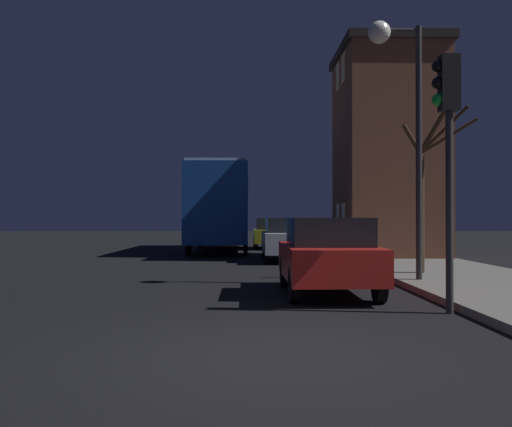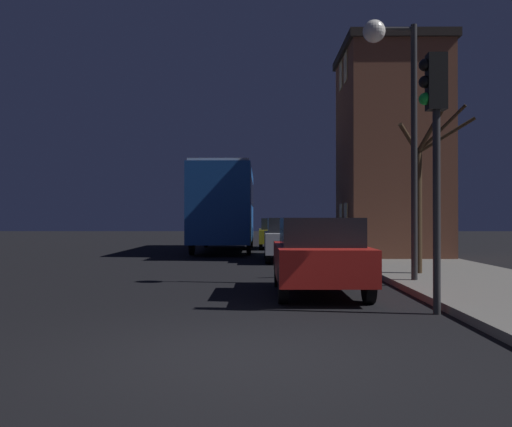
{
  "view_description": "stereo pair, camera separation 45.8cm",
  "coord_description": "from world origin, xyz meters",
  "px_view_note": "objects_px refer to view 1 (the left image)",
  "views": [
    {
      "loc": [
        -0.22,
        -6.38,
        1.53
      ],
      "look_at": [
        0.12,
        11.77,
        1.67
      ],
      "focal_mm": 40.0,
      "sensor_mm": 36.0,
      "label": 1
    },
    {
      "loc": [
        0.24,
        -6.38,
        1.53
      ],
      "look_at": [
        0.12,
        11.77,
        1.67
      ],
      "focal_mm": 40.0,
      "sensor_mm": 36.0,
      "label": 2
    }
  ],
  "objects_px": {
    "streetlamp": "(397,86)",
    "car_mid_lane": "(289,238)",
    "car_far_lane": "(272,233)",
    "bus": "(220,202)",
    "car_near_lane": "(327,254)",
    "bare_tree": "(424,191)",
    "traffic_light": "(447,128)"
  },
  "relations": [
    {
      "from": "streetlamp",
      "to": "car_mid_lane",
      "type": "bearing_deg",
      "value": 104.2
    },
    {
      "from": "car_far_lane",
      "to": "bus",
      "type": "bearing_deg",
      "value": -143.72
    },
    {
      "from": "bus",
      "to": "car_near_lane",
      "type": "bearing_deg",
      "value": -79.57
    },
    {
      "from": "bus",
      "to": "car_near_lane",
      "type": "height_order",
      "value": "bus"
    },
    {
      "from": "streetlamp",
      "to": "bus",
      "type": "xyz_separation_m",
      "value": [
        -4.63,
        13.83,
        -2.26
      ]
    },
    {
      "from": "car_mid_lane",
      "to": "car_far_lane",
      "type": "bearing_deg",
      "value": 91.62
    },
    {
      "from": "car_near_lane",
      "to": "bare_tree",
      "type": "bearing_deg",
      "value": 45.8
    },
    {
      "from": "streetlamp",
      "to": "traffic_light",
      "type": "height_order",
      "value": "streetlamp"
    },
    {
      "from": "traffic_light",
      "to": "car_near_lane",
      "type": "height_order",
      "value": "traffic_light"
    },
    {
      "from": "bus",
      "to": "car_far_lane",
      "type": "height_order",
      "value": "bus"
    },
    {
      "from": "streetlamp",
      "to": "bare_tree",
      "type": "relative_size",
      "value": 1.4
    },
    {
      "from": "streetlamp",
      "to": "bare_tree",
      "type": "height_order",
      "value": "streetlamp"
    },
    {
      "from": "streetlamp",
      "to": "car_mid_lane",
      "type": "relative_size",
      "value": 1.42
    },
    {
      "from": "car_mid_lane",
      "to": "car_near_lane",
      "type": "bearing_deg",
      "value": -89.55
    },
    {
      "from": "traffic_light",
      "to": "car_mid_lane",
      "type": "distance_m",
      "value": 11.59
    },
    {
      "from": "traffic_light",
      "to": "bus",
      "type": "relative_size",
      "value": 0.42
    },
    {
      "from": "bare_tree",
      "to": "car_far_lane",
      "type": "relative_size",
      "value": 1.08
    },
    {
      "from": "streetlamp",
      "to": "car_mid_lane",
      "type": "height_order",
      "value": "streetlamp"
    },
    {
      "from": "traffic_light",
      "to": "streetlamp",
      "type": "bearing_deg",
      "value": 86.7
    },
    {
      "from": "streetlamp",
      "to": "bus",
      "type": "height_order",
      "value": "streetlamp"
    },
    {
      "from": "bare_tree",
      "to": "streetlamp",
      "type": "bearing_deg",
      "value": -125.59
    },
    {
      "from": "bus",
      "to": "car_mid_lane",
      "type": "relative_size",
      "value": 2.37
    },
    {
      "from": "car_near_lane",
      "to": "bus",
      "type": "bearing_deg",
      "value": 100.43
    },
    {
      "from": "streetlamp",
      "to": "bare_tree",
      "type": "xyz_separation_m",
      "value": [
        1.09,
        1.52,
        -2.32
      ]
    },
    {
      "from": "streetlamp",
      "to": "car_near_lane",
      "type": "height_order",
      "value": "streetlamp"
    },
    {
      "from": "bare_tree",
      "to": "car_mid_lane",
      "type": "distance_m",
      "value": 6.79
    },
    {
      "from": "bare_tree",
      "to": "car_far_lane",
      "type": "xyz_separation_m",
      "value": [
        -3.21,
        14.16,
        -1.45
      ]
    },
    {
      "from": "bare_tree",
      "to": "bus",
      "type": "height_order",
      "value": "bare_tree"
    },
    {
      "from": "car_near_lane",
      "to": "traffic_light",
      "type": "bearing_deg",
      "value": -55.62
    },
    {
      "from": "streetlamp",
      "to": "bus",
      "type": "relative_size",
      "value": 0.6
    },
    {
      "from": "traffic_light",
      "to": "car_near_lane",
      "type": "xyz_separation_m",
      "value": [
        -1.6,
        2.34,
        -2.18
      ]
    },
    {
      "from": "car_near_lane",
      "to": "car_mid_lane",
      "type": "relative_size",
      "value": 0.94
    }
  ]
}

